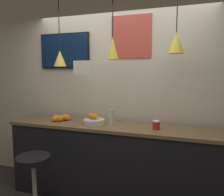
% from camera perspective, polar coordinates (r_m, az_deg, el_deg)
% --- Properties ---
extents(back_wall, '(8.00, 0.06, 2.90)m').
position_cam_1_polar(back_wall, '(3.11, 2.27, 2.48)').
color(back_wall, beige).
rests_on(back_wall, ground_plane).
extents(service_counter, '(2.78, 0.55, 1.01)m').
position_cam_1_polar(service_counter, '(2.98, 0.00, -16.51)').
color(service_counter, black).
rests_on(service_counter, ground_plane).
extents(bar_stool, '(0.43, 0.43, 0.75)m').
position_cam_1_polar(bar_stool, '(2.78, -19.68, -18.92)').
color(bar_stool, '#B7B7BC').
rests_on(bar_stool, ground_plane).
extents(fruit_bowl, '(0.28, 0.28, 0.15)m').
position_cam_1_polar(fruit_bowl, '(2.87, -4.73, -5.87)').
color(fruit_bowl, beige).
rests_on(fruit_bowl, service_counter).
extents(orange_pile, '(0.26, 0.20, 0.09)m').
position_cam_1_polar(orange_pile, '(3.13, -13.54, -5.10)').
color(orange_pile, orange).
rests_on(orange_pile, service_counter).
extents(juice_bottle, '(0.06, 0.06, 0.26)m').
position_cam_1_polar(juice_bottle, '(2.76, -0.21, -5.00)').
color(juice_bottle, silver).
rests_on(juice_bottle, service_counter).
extents(spread_jar, '(0.09, 0.09, 0.10)m').
position_cam_1_polar(spread_jar, '(2.65, 11.45, -6.94)').
color(spread_jar, red).
rests_on(spread_jar, service_counter).
extents(pendant_lamp_left, '(0.17, 0.17, 1.04)m').
position_cam_1_polar(pendant_lamp_left, '(3.09, -13.45, 10.17)').
color(pendant_lamp_left, black).
extents(pendant_lamp_middle, '(0.14, 0.14, 0.96)m').
position_cam_1_polar(pendant_lamp_middle, '(2.77, 0.17, 12.99)').
color(pendant_lamp_middle, black).
extents(pendant_lamp_right, '(0.18, 0.18, 0.91)m').
position_cam_1_polar(pendant_lamp_right, '(2.64, 16.39, 13.70)').
color(pendant_lamp_right, black).
extents(mounted_tv, '(0.80, 0.04, 0.51)m').
position_cam_1_polar(mounted_tv, '(3.41, -12.28, 11.92)').
color(mounted_tv, black).
extents(hanging_menu_board, '(0.24, 0.01, 0.17)m').
position_cam_1_polar(hanging_menu_board, '(2.67, -7.75, 7.86)').
color(hanging_menu_board, white).
extents(wall_poster, '(0.55, 0.01, 0.58)m').
position_cam_1_polar(wall_poster, '(3.06, 5.02, 15.61)').
color(wall_poster, '#C64C3D').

